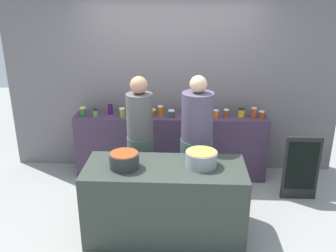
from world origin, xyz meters
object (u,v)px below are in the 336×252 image
preserve_jar_13 (241,113)px  cooking_pot_left (124,160)px  preserve_jar_11 (216,114)px  cook_with_tongs (140,147)px  preserve_jar_3 (122,112)px  preserve_jar_4 (141,113)px  preserve_jar_7 (171,114)px  preserve_jar_12 (226,113)px  chalkboard_sign (301,168)px  preserve_jar_0 (83,112)px  cook_in_cap (196,151)px  preserve_jar_15 (262,114)px  cooking_pot_center (201,158)px  preserve_jar_9 (197,113)px  preserve_jar_5 (153,113)px  preserve_jar_10 (204,113)px  preserve_jar_8 (187,110)px  preserve_jar_1 (95,113)px  preserve_jar_2 (110,109)px  preserve_jar_6 (161,110)px  preserve_jar_14 (254,113)px

preserve_jar_13 → cooking_pot_left: (-1.40, -1.46, -0.06)m
preserve_jar_11 → cook_with_tongs: (-0.97, -0.65, -0.23)m
preserve_jar_3 → preserve_jar_4: 0.26m
preserve_jar_4 → cook_with_tongs: 0.69m
preserve_jar_7 → preserve_jar_12: bearing=4.5°
preserve_jar_12 → chalkboard_sign: bearing=-31.7°
preserve_jar_12 → cooking_pot_left: size_ratio=0.35×
preserve_jar_0 → cook_in_cap: 1.76m
preserve_jar_3 → preserve_jar_11: 1.29m
preserve_jar_15 → chalkboard_sign: bearing=-50.9°
chalkboard_sign → cooking_pot_center: bearing=-149.1°
preserve_jar_0 → preserve_jar_15: bearing=0.9°
preserve_jar_9 → preserve_jar_12: bearing=8.3°
preserve_jar_15 → preserve_jar_9: bearing=-177.7°
preserve_jar_5 → preserve_jar_3: bearing=-176.0°
preserve_jar_12 → cooking_pot_left: 1.87m
preserve_jar_7 → preserve_jar_5: bearing=176.6°
preserve_jar_5 → preserve_jar_10: (0.72, 0.03, -0.00)m
preserve_jar_9 → preserve_jar_10: (0.10, 0.04, -0.01)m
preserve_jar_4 → preserve_jar_0: bearing=-179.9°
preserve_jar_7 → preserve_jar_8: (0.21, 0.10, 0.02)m
preserve_jar_11 → cooking_pot_center: bearing=-100.6°
preserve_jar_1 → preserve_jar_13: size_ratio=0.90×
preserve_jar_9 → cook_with_tongs: cook_with_tongs is taller
preserve_jar_1 → preserve_jar_2: (0.19, 0.12, 0.02)m
preserve_jar_11 → preserve_jar_13: (0.35, 0.07, 0.00)m
preserve_jar_5 → chalkboard_sign: size_ratio=0.12×
preserve_jar_2 → preserve_jar_7: size_ratio=1.37×
preserve_jar_11 → preserve_jar_13: 0.36m
preserve_jar_0 → preserve_jar_4: (0.81, 0.00, -0.01)m
preserve_jar_5 → preserve_jar_7: preserve_jar_5 is taller
preserve_jar_11 → preserve_jar_1: bearing=-179.3°
preserve_jar_2 → preserve_jar_6: size_ratio=1.10×
preserve_jar_12 → preserve_jar_2: bearing=178.6°
preserve_jar_9 → preserve_jar_10: 0.11m
preserve_jar_2 → preserve_jar_14: size_ratio=0.98×
preserve_jar_15 → preserve_jar_6: bearing=177.4°
preserve_jar_11 → cooking_pot_center: preserve_jar_11 is taller
preserve_jar_4 → preserve_jar_13: preserve_jar_13 is taller
preserve_jar_0 → preserve_jar_13: (2.20, 0.08, -0.00)m
preserve_jar_9 → cook_in_cap: 0.80m
preserve_jar_2 → chalkboard_sign: size_ratio=0.16×
preserve_jar_7 → preserve_jar_8: size_ratio=0.75×
preserve_jar_8 → preserve_jar_11: 0.41m
preserve_jar_12 → preserve_jar_13: 0.21m
preserve_jar_11 → preserve_jar_15: bearing=3.1°
preserve_jar_0 → preserve_jar_11: (1.84, 0.00, -0.01)m
preserve_jar_3 → preserve_jar_14: bearing=1.7°
preserve_jar_5 → preserve_jar_13: size_ratio=0.90×
preserve_jar_0 → cook_in_cap: cook_in_cap is taller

